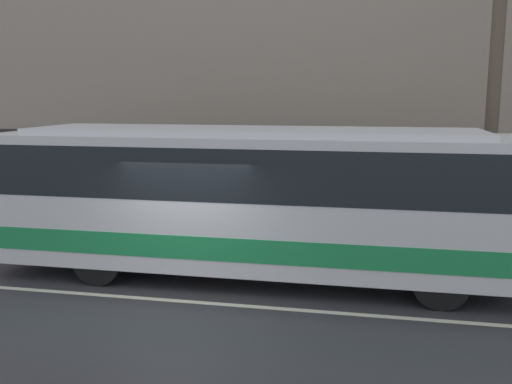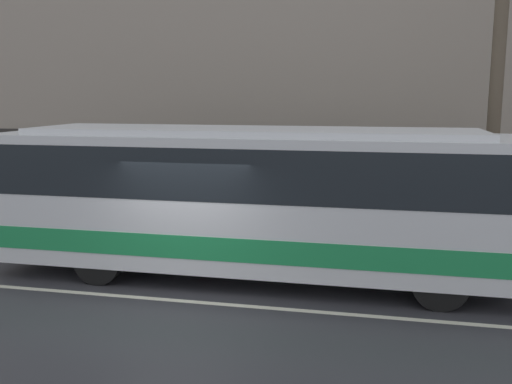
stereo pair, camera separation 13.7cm
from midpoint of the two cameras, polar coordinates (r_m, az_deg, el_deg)
ground_plane at (r=10.73m, az=-7.33°, el=-10.74°), size 60.00×60.00×0.00m
sidewalk at (r=15.61m, az=-0.76°, el=-3.87°), size 60.00×2.66×0.13m
building_facade at (r=16.68m, az=0.39°, el=14.56°), size 60.00×0.35×10.67m
lane_stripe at (r=10.73m, az=-7.33°, el=-10.72°), size 54.00×0.14×0.01m
transit_bus at (r=11.61m, az=-0.15°, el=-0.22°), size 10.53×2.61×3.07m
utility_pole_near at (r=14.25m, az=23.30°, el=11.76°), size 0.30×0.30×8.60m
pedestrian_waiting at (r=16.27m, az=-5.05°, el=-0.21°), size 0.36×0.36×1.72m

